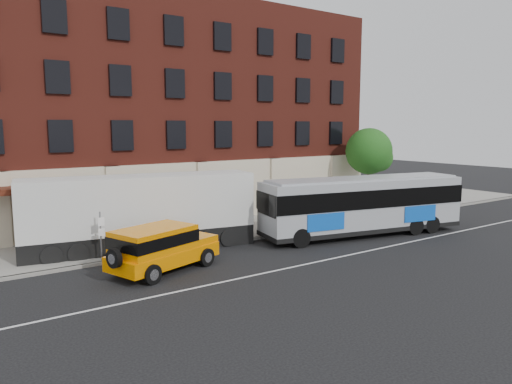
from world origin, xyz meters
TOP-DOWN VIEW (x-y plane):
  - ground at (0.00, 0.00)m, footprint 120.00×120.00m
  - sidewalk at (0.00, 9.00)m, footprint 60.00×6.00m
  - kerb at (0.00, 6.00)m, footprint 60.00×0.25m
  - lane_line at (0.00, 0.50)m, footprint 60.00×0.12m
  - building at (-0.01, 16.92)m, footprint 30.00×12.10m
  - sign_pole at (-8.50, 6.15)m, footprint 0.30×0.20m
  - street_tree at (13.54, 9.48)m, footprint 3.60×3.60m
  - city_bus at (6.24, 3.27)m, footprint 13.01×5.24m
  - yellow_suv at (-6.75, 3.36)m, footprint 5.56×3.62m
  - shipping_container at (-5.97, 7.48)m, footprint 12.11×4.44m

SIDE VIEW (x-z plane):
  - ground at x=0.00m, z-range 0.00..0.00m
  - lane_line at x=0.00m, z-range 0.00..0.01m
  - sidewalk at x=0.00m, z-range 0.00..0.15m
  - kerb at x=0.00m, z-range 0.00..0.15m
  - yellow_suv at x=-6.75m, z-range 0.15..2.22m
  - sign_pole at x=-8.50m, z-range 0.20..2.70m
  - city_bus at x=6.24m, z-range 0.18..3.67m
  - shipping_container at x=-5.97m, z-range -0.02..3.94m
  - street_tree at x=13.54m, z-range 1.31..7.51m
  - building at x=-0.01m, z-range 0.08..15.08m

